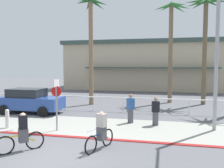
# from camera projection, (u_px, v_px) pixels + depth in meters

# --- Properties ---
(ground_plane) EXTENTS (80.00, 80.00, 0.00)m
(ground_plane) POSITION_uv_depth(u_px,v_px,m) (113.00, 108.00, 18.20)
(ground_plane) COLOR #5B5B60
(sidewalk_strip) EXTENTS (44.00, 4.00, 0.02)m
(sidewalk_strip) POSITION_uv_depth(u_px,v_px,m) (90.00, 126.00, 12.55)
(sidewalk_strip) COLOR #9E9E93
(sidewalk_strip) RESTS_ON ground
(curb_paint) EXTENTS (44.00, 0.24, 0.03)m
(curb_paint) POSITION_uv_depth(u_px,v_px,m) (77.00, 137.00, 10.60)
(curb_paint) COLOR maroon
(curb_paint) RESTS_ON ground
(building_backdrop) EXTENTS (23.73, 10.42, 6.58)m
(building_backdrop) POSITION_uv_depth(u_px,v_px,m) (152.00, 65.00, 33.55)
(building_backdrop) COLOR #BCAD8E
(building_backdrop) RESTS_ON ground
(rail_fence) EXTENTS (24.16, 0.08, 1.04)m
(rail_fence) POSITION_uv_depth(u_px,v_px,m) (109.00, 100.00, 16.67)
(rail_fence) COLOR white
(rail_fence) RESTS_ON ground
(stop_sign_bike_lane) EXTENTS (0.52, 0.56, 2.56)m
(stop_sign_bike_lane) POSITION_uv_depth(u_px,v_px,m) (56.00, 97.00, 11.57)
(stop_sign_bike_lane) COLOR gray
(stop_sign_bike_lane) RESTS_ON ground
(bollard_1) EXTENTS (0.20, 0.20, 1.00)m
(bollard_1) POSITION_uv_depth(u_px,v_px,m) (7.00, 118.00, 12.15)
(bollard_1) COLOR white
(bollard_1) RESTS_ON ground
(streetlight_curb) EXTENTS (0.24, 2.54, 7.50)m
(streetlight_curb) POSITION_uv_depth(u_px,v_px,m) (218.00, 44.00, 11.19)
(streetlight_curb) COLOR #9EA0A5
(streetlight_curb) RESTS_ON ground
(palm_tree_0) EXTENTS (2.75, 3.33, 8.75)m
(palm_tree_0) POSITION_uv_depth(u_px,v_px,m) (91.00, 29.00, 19.20)
(palm_tree_0) COLOR #846B4C
(palm_tree_0) RESTS_ON ground
(palm_tree_1) EXTENTS (3.14, 3.75, 8.67)m
(palm_tree_1) POSITION_uv_depth(u_px,v_px,m) (171.00, 28.00, 20.24)
(palm_tree_1) COLOR #756047
(palm_tree_1) RESTS_ON ground
(palm_tree_2) EXTENTS (3.64, 3.25, 8.73)m
(palm_tree_2) POSITION_uv_depth(u_px,v_px,m) (205.00, 24.00, 19.25)
(palm_tree_2) COLOR brown
(palm_tree_2) RESTS_ON ground
(car_blue_1) EXTENTS (4.40, 2.02, 1.69)m
(car_blue_1) POSITION_uv_depth(u_px,v_px,m) (30.00, 101.00, 15.98)
(car_blue_1) COLOR #284793
(car_blue_1) RESTS_ON ground
(cyclist_blue_0) EXTENTS (0.69, 1.73, 1.50)m
(cyclist_blue_0) POSITION_uv_depth(u_px,v_px,m) (101.00, 131.00, 9.08)
(cyclist_blue_0) COLOR black
(cyclist_blue_0) RESTS_ON ground
(cyclist_yellow_1) EXTENTS (1.30, 1.36, 1.50)m
(cyclist_yellow_1) POSITION_uv_depth(u_px,v_px,m) (22.00, 133.00, 8.84)
(cyclist_yellow_1) COLOR black
(cyclist_yellow_1) RESTS_ON ground
(pedestrian_0) EXTENTS (0.44, 0.37, 1.56)m
(pedestrian_0) POSITION_uv_depth(u_px,v_px,m) (156.00, 113.00, 12.66)
(pedestrian_0) COLOR #4C4C51
(pedestrian_0) RESTS_ON ground
(pedestrian_1) EXTENTS (0.46, 0.47, 1.66)m
(pedestrian_1) POSITION_uv_depth(u_px,v_px,m) (131.00, 110.00, 13.23)
(pedestrian_1) COLOR #4C4C51
(pedestrian_1) RESTS_ON ground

